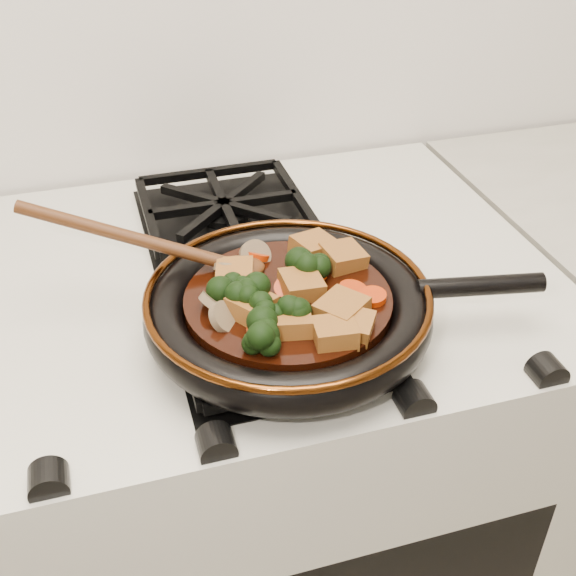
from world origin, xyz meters
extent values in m
cube|color=beige|center=(0.00, 1.69, 0.45)|extent=(0.76, 0.60, 0.90)
cylinder|color=black|center=(0.01, 1.55, 0.93)|extent=(0.28, 0.28, 0.01)
torus|color=black|center=(0.01, 1.55, 0.94)|extent=(0.31, 0.31, 0.04)
torus|color=#4C240A|center=(0.01, 1.55, 0.96)|extent=(0.31, 0.31, 0.01)
cylinder|color=black|center=(0.22, 1.51, 0.96)|extent=(0.14, 0.05, 0.02)
cylinder|color=black|center=(0.01, 1.55, 0.95)|extent=(0.22, 0.22, 0.02)
cube|color=brown|center=(-0.04, 1.59, 0.97)|extent=(0.05, 0.05, 0.02)
cube|color=brown|center=(0.05, 1.49, 0.97)|extent=(0.06, 0.06, 0.03)
cube|color=brown|center=(0.03, 1.46, 0.97)|extent=(0.05, 0.04, 0.02)
cube|color=brown|center=(0.02, 1.55, 0.97)|extent=(0.04, 0.04, 0.03)
cube|color=brown|center=(0.06, 1.62, 0.97)|extent=(0.06, 0.05, 0.03)
cube|color=brown|center=(0.00, 1.49, 0.97)|extent=(0.05, 0.05, 0.02)
cube|color=brown|center=(0.05, 1.47, 0.97)|extent=(0.05, 0.05, 0.03)
cube|color=brown|center=(0.09, 1.59, 0.97)|extent=(0.05, 0.05, 0.03)
cube|color=brown|center=(-0.03, 1.53, 0.97)|extent=(0.06, 0.06, 0.03)
cylinder|color=#BB2B05|center=(0.08, 1.53, 0.96)|extent=(0.03, 0.03, 0.01)
cylinder|color=#BB2B05|center=(-0.03, 1.49, 0.96)|extent=(0.03, 0.03, 0.01)
cylinder|color=#BB2B05|center=(0.09, 1.51, 0.96)|extent=(0.03, 0.03, 0.01)
cylinder|color=#BB2B05|center=(0.01, 1.55, 0.96)|extent=(0.03, 0.03, 0.02)
cylinder|color=#BB2B05|center=(0.05, 1.57, 0.96)|extent=(0.03, 0.03, 0.01)
cylinder|color=#BB2B05|center=(0.00, 1.63, 0.96)|extent=(0.03, 0.03, 0.02)
cylinder|color=brown|center=(-0.07, 1.54, 0.97)|extent=(0.04, 0.05, 0.03)
cylinder|color=brown|center=(-0.07, 1.52, 0.97)|extent=(0.04, 0.04, 0.03)
cylinder|color=brown|center=(0.06, 1.49, 0.97)|extent=(0.04, 0.04, 0.02)
cylinder|color=brown|center=(-0.04, 1.60, 0.97)|extent=(0.04, 0.04, 0.03)
cylinder|color=brown|center=(-0.01, 1.62, 0.97)|extent=(0.04, 0.04, 0.03)
ellipsoid|color=#4C2710|center=(-0.03, 1.61, 0.96)|extent=(0.07, 0.06, 0.02)
cylinder|color=#4C2710|center=(-0.14, 1.65, 1.00)|extent=(0.02, 0.02, 0.25)
camera|label=1|loc=(-0.17, 0.95, 1.41)|focal=45.00mm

